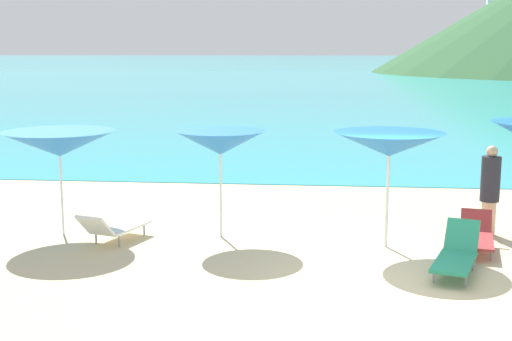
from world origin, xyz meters
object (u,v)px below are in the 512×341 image
Objects in this scene: umbrella_2 at (59,144)px; beachgoer_0 at (490,188)px; lounge_chair_5 at (456,254)px; umbrella_3 at (220,143)px; lounge_chair_2 at (114,227)px; umbrella_4 at (389,144)px; lounge_chair_3 at (476,235)px.

umbrella_2 reaches higher than beachgoer_0.
umbrella_2 is at bearing -174.31° from lounge_chair_5.
umbrella_3 is 5.37m from beachgoer_0.
umbrella_2 is at bearing -4.97° from lounge_chair_2.
umbrella_2 reaches higher than lounge_chair_2.
umbrella_4 reaches higher than umbrella_2.
umbrella_4 is 1.38× the size of lounge_chair_3.
lounge_chair_3 is at bearing 84.84° from lounge_chair_5.
umbrella_3 is 5.05m from lounge_chair_3.
lounge_chair_3 is at bearing -5.51° from umbrella_3.
umbrella_2 is 1.99m from lounge_chair_2.
umbrella_2 is at bearing -171.34° from lounge_chair_3.
umbrella_3 reaches higher than umbrella_2.
umbrella_3 reaches higher than lounge_chair_2.
lounge_chair_3 is (1.62, -0.07, -1.64)m from umbrella_4.
umbrella_4 is 5.37m from lounge_chair_2.
umbrella_4 is at bearing -159.02° from lounge_chair_2.
lounge_chair_2 is at bearing -162.21° from umbrella_3.
lounge_chair_5 is at bearing -13.06° from umbrella_2.
beachgoer_0 reaches higher than lounge_chair_5.
umbrella_3 is at bearing 172.93° from umbrella_4.
lounge_chair_3 is 1.38m from beachgoer_0.
umbrella_2 reaches higher than lounge_chair_5.
lounge_chair_2 is 0.97× the size of beachgoer_0.
lounge_chair_5 is at bearing -102.75° from lounge_chair_3.
umbrella_3 is 0.98× the size of umbrella_4.
umbrella_4 is at bearing -171.30° from lounge_chair_3.
beachgoer_0 is (7.21, 1.29, 0.62)m from lounge_chair_2.
umbrella_4 is 2.38m from lounge_chair_5.
umbrella_2 is 1.29× the size of lounge_chair_2.
lounge_chair_3 is (4.78, -0.46, -1.58)m from umbrella_3.
beachgoer_0 is at bearing 7.22° from umbrella_3.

